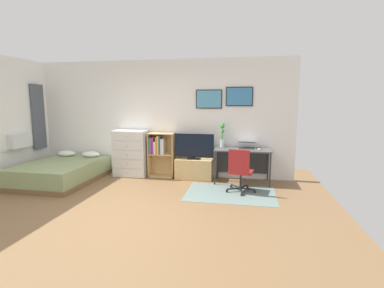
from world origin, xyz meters
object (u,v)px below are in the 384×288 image
bed (61,171)px  office_chair (240,170)px  desk (242,154)px  computer_mouse (259,149)px  bookshelf (160,150)px  dresser (131,153)px  laptop (247,146)px  television (194,146)px  bamboo_vase (222,134)px  tv_stand (194,169)px

bed → office_chair: (3.88, -0.08, 0.24)m
desk → computer_mouse: computer_mouse is taller
bookshelf → computer_mouse: bookshelf is taller
dresser → bed: bearing=-150.9°
laptop → computer_mouse: bearing=-25.8°
bed → desk: desk is taller
bed → television: (2.84, 0.73, 0.53)m
dresser → bamboo_vase: 2.19m
computer_mouse → tv_stand: bearing=172.9°
bookshelf → bamboo_vase: 1.51m
laptop → computer_mouse: size_ratio=4.11×
tv_stand → television: size_ratio=0.93×
television → desk: size_ratio=0.75×
dresser → television: 1.53m
computer_mouse → bed: bearing=-172.3°
dresser → office_chair: (2.55, -0.82, -0.08)m
television → bamboo_vase: (0.62, 0.10, 0.28)m
bed → desk: bearing=10.6°
laptop → bamboo_vase: size_ratio=0.80×
television → office_chair: (1.04, -0.81, -0.29)m
bookshelf → computer_mouse: size_ratio=9.86×
bookshelf → tv_stand: 0.92m
office_chair → laptop: laptop is taller
tv_stand → desk: size_ratio=0.70×
bamboo_vase → desk: bearing=-12.9°
bed → bamboo_vase: size_ratio=3.59×
desk → bamboo_vase: (-0.45, 0.10, 0.42)m
bed → tv_stand: 2.94m
bed → bamboo_vase: bamboo_vase is taller
bookshelf → bed: bearing=-158.3°
desk → television: bearing=179.9°
dresser → television: (1.51, -0.01, 0.21)m
office_chair → computer_mouse: size_ratio=8.27×
desk → laptop: 0.22m
television → tv_stand: bearing=90.0°
dresser → desk: (2.59, -0.01, 0.07)m
bed → dresser: 1.55m
bookshelf → desk: (1.90, -0.07, -0.01)m
dresser → computer_mouse: 2.94m
office_chair → laptop: bearing=93.0°
bookshelf → television: 0.84m
television → office_chair: television is taller
tv_stand → bed: bearing=-165.1°
dresser → bookshelf: dresser is taller
desk → laptop: laptop is taller
tv_stand → office_chair: office_chair is taller
office_chair → laptop: 0.88m
office_chair → bamboo_vase: (-0.42, 0.91, 0.57)m
television → office_chair: 1.35m
desk → office_chair: bearing=-92.5°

